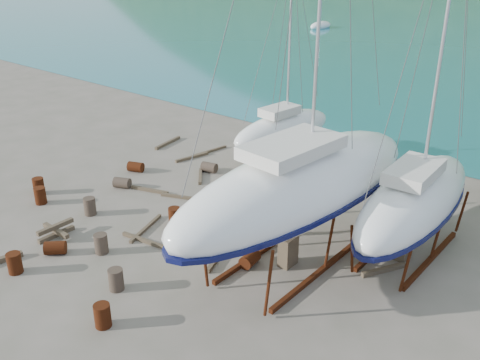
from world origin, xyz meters
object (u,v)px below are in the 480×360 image
Objects in this scene: large_sailboat_near at (300,185)px; large_sailboat_far at (415,199)px; small_sailboat_shore at (283,129)px; worker at (281,220)px.

large_sailboat_near reaches higher than large_sailboat_far.
large_sailboat_far is (3.43, 3.36, -0.83)m from large_sailboat_near.
large_sailboat_far is at bearing -20.34° from small_sailboat_shore.
large_sailboat_near is at bearing -138.59° from large_sailboat_far.
large_sailboat_near is 1.34× the size of large_sailboat_far.
worker is at bearing -158.85° from large_sailboat_far.
large_sailboat_far is at bearing 49.74° from large_sailboat_near.
large_sailboat_near is at bearing -100.18° from worker.
large_sailboat_near is 1.71× the size of small_sailboat_shore.
worker is (-5.05, -2.26, -1.79)m from large_sailboat_far.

